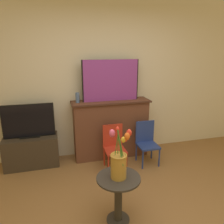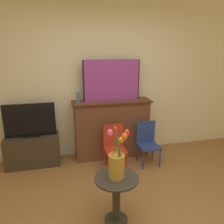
% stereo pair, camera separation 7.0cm
% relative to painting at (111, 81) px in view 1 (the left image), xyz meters
% --- Properties ---
extents(wall_back, '(8.00, 0.06, 2.70)m').
position_rel_painting_xyz_m(wall_back, '(-0.11, 0.20, 0.01)').
color(wall_back, beige).
rests_on(wall_back, ground).
extents(fireplace_mantel, '(1.33, 0.39, 1.00)m').
position_rel_painting_xyz_m(fireplace_mantel, '(-0.00, -0.01, -0.83)').
color(fireplace_mantel, brown).
rests_on(fireplace_mantel, ground).
extents(painting, '(0.95, 0.03, 0.68)m').
position_rel_painting_xyz_m(painting, '(0.00, 0.00, 0.00)').
color(painting, black).
rests_on(painting, fireplace_mantel).
extents(mantel_candle, '(0.06, 0.06, 0.16)m').
position_rel_painting_xyz_m(mantel_candle, '(-0.56, -0.01, -0.26)').
color(mantel_candle, '#4C6699').
rests_on(mantel_candle, fireplace_mantel).
extents(tv_stand, '(0.84, 0.38, 0.50)m').
position_rel_painting_xyz_m(tv_stand, '(-1.33, -0.04, -1.09)').
color(tv_stand, '#382D23').
rests_on(tv_stand, ground).
extents(tv_monitor, '(0.78, 0.12, 0.54)m').
position_rel_painting_xyz_m(tv_monitor, '(-1.33, -0.03, -0.58)').
color(tv_monitor, black).
rests_on(tv_monitor, tv_stand).
extents(chair_red, '(0.32, 0.32, 0.70)m').
position_rel_painting_xyz_m(chair_red, '(-0.06, -0.43, -0.95)').
color(chair_red, '#B22D1E').
rests_on(chair_red, ground).
extents(chair_blue, '(0.32, 0.32, 0.70)m').
position_rel_painting_xyz_m(chair_blue, '(0.50, -0.40, -0.95)').
color(chair_blue, navy).
rests_on(chair_blue, ground).
extents(side_table, '(0.47, 0.47, 0.55)m').
position_rel_painting_xyz_m(side_table, '(-0.32, -1.55, -0.99)').
color(side_table, '#332D28').
rests_on(side_table, ground).
extents(vase_tulips, '(0.20, 0.25, 0.55)m').
position_rel_painting_xyz_m(vase_tulips, '(-0.32, -1.55, -0.61)').
color(vase_tulips, '#B78433').
rests_on(vase_tulips, side_table).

